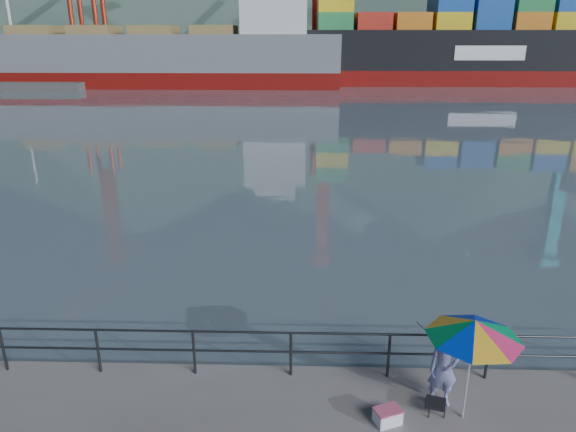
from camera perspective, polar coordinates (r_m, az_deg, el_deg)
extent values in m
cube|color=slate|center=(137.46, 1.18, 16.49)|extent=(500.00, 280.00, 0.00)
cube|color=#514F4C|center=(100.89, 6.88, 15.36)|extent=(200.00, 40.00, 0.40)
cylinder|color=#2D3033|center=(10.68, -5.18, -12.73)|extent=(22.00, 0.05, 0.05)
cylinder|color=#2D3033|center=(10.93, -5.11, -14.73)|extent=(22.00, 0.05, 0.05)
cube|color=#2D3033|center=(10.96, -5.10, -14.95)|extent=(22.00, 0.06, 1.00)
cube|color=#267F3F|center=(99.72, 7.02, 17.55)|extent=(6.00, 2.40, 7.80)
cube|color=yellow|center=(100.50, 10.89, 17.38)|extent=(6.00, 2.40, 7.80)
cube|color=#194CA5|center=(101.74, 14.61, 16.40)|extent=(6.00, 2.40, 5.20)
cube|color=#267F3F|center=(103.32, 18.26, 16.11)|extent=(6.00, 2.40, 5.20)
cube|color=#267F3F|center=(105.35, 21.70, 15.06)|extent=(6.00, 2.40, 2.60)
cube|color=red|center=(107.57, 25.26, 16.06)|extent=(6.00, 2.40, 7.80)
cube|color=orange|center=(110.27, 28.36, 14.97)|extent=(6.00, 2.40, 5.20)
cube|color=#194CA5|center=(102.70, 6.87, 17.60)|extent=(6.00, 2.40, 7.80)
cube|color=orange|center=(103.51, 10.58, 16.72)|extent=(6.00, 2.40, 5.20)
cube|color=orange|center=(104.72, 14.19, 15.78)|extent=(6.00, 2.40, 2.60)
cube|color=#194CA5|center=(106.27, 17.74, 15.51)|extent=(6.00, 2.40, 2.60)
cube|color=gray|center=(108.12, 21.25, 15.88)|extent=(6.00, 2.40, 5.20)
cube|color=yellow|center=(110.39, 24.55, 15.52)|extent=(6.00, 2.40, 5.20)
cube|color=red|center=(113.03, 27.59, 14.47)|extent=(6.00, 2.40, 2.60)
cube|color=red|center=(105.79, 6.67, 16.25)|extent=(6.00, 2.40, 2.60)
cube|color=red|center=(106.53, 10.29, 16.10)|extent=(6.00, 2.40, 2.60)
imported|color=navy|center=(10.42, 16.89, -15.89)|extent=(0.60, 0.41, 1.58)
cylinder|color=white|center=(10.14, 19.39, -16.28)|extent=(0.04, 0.04, 1.87)
cone|color=#012ED1|center=(9.64, 20.02, -11.72)|extent=(2.11, 2.11, 0.34)
cube|color=black|center=(10.51, 16.05, -19.35)|extent=(0.46, 0.46, 0.05)
cube|color=#2D3033|center=(10.59, 15.99, -19.85)|extent=(0.30, 0.30, 0.19)
cube|color=white|center=(10.15, 11.00, -21.05)|extent=(0.55, 0.46, 0.27)
cylinder|color=black|center=(11.81, 14.36, -15.67)|extent=(0.72, 1.73, 1.31)
cube|color=#6B0C09|center=(79.38, -13.63, 14.49)|extent=(50.76, 8.78, 2.50)
cube|color=slate|center=(79.19, -13.85, 17.19)|extent=(50.76, 8.78, 5.00)
cube|color=silver|center=(76.72, -1.51, 22.14)|extent=(9.00, 7.38, 7.00)
cube|color=#6B0C09|center=(86.42, 20.21, 14.22)|extent=(54.93, 9.15, 2.50)
cube|color=black|center=(86.24, 20.53, 16.89)|extent=(54.93, 9.15, 5.60)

